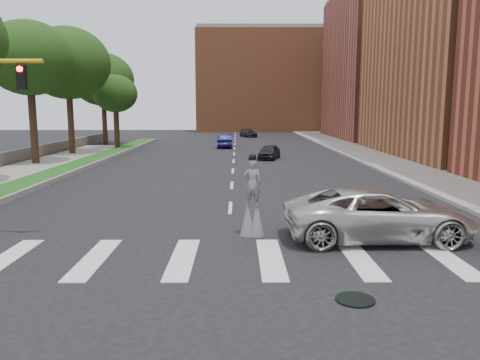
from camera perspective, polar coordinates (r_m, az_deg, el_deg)
ground_plane at (r=12.87m, az=-1.72°, el=-10.97°), size 160.00×160.00×0.00m
grass_median at (r=34.47m, az=-20.37°, el=1.23°), size 2.00×60.00×0.25m
median_curb at (r=34.12m, az=-18.72°, el=1.27°), size 0.20×60.00×0.28m
sidewalk_right at (r=39.29m, az=17.76°, el=2.18°), size 5.00×90.00×0.18m
stone_wall at (r=38.43m, az=-27.12°, el=2.18°), size 0.50×56.00×1.10m
manhole at (r=11.32m, az=13.86°, el=-13.97°), size 0.90×0.90×0.04m
building_far at (r=69.80m, az=18.26°, el=13.05°), size 16.00×22.00×20.00m
building_backdrop at (r=90.40m, az=3.35°, el=11.77°), size 26.00×14.00×18.00m
stilt_performer at (r=15.95m, az=1.50°, el=-3.01°), size 0.84×0.54×2.83m
suv_crossing at (r=16.20m, az=16.54°, el=-4.00°), size 6.27×2.98×1.73m
car_near at (r=39.95m, az=3.59°, el=3.45°), size 2.40×3.90×1.24m
car_mid at (r=51.39m, az=-1.82°, el=4.79°), size 1.55×4.44×1.46m
car_far at (r=69.79m, az=1.02°, el=5.74°), size 2.92×4.35×1.17m
tree_3 at (r=38.91m, az=-24.35°, el=13.34°), size 6.45×6.45×10.71m
tree_4 at (r=45.91m, az=-20.28°, el=13.19°), size 7.57×7.57×11.51m
tree_5 at (r=57.59m, az=-16.39°, el=11.66°), size 7.18×7.18×10.62m
tree_6 at (r=50.42m, az=-14.96°, el=10.08°), size 4.52×4.52×7.69m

